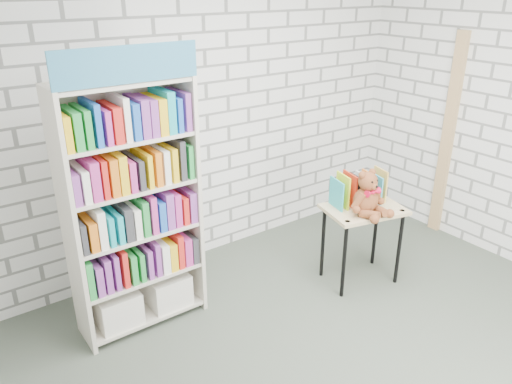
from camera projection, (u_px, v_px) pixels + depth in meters
ground at (356, 360)px, 3.62m from camera, size 4.50×4.50×0.00m
room_shell at (380, 120)px, 2.92m from camera, size 4.52×4.02×2.81m
bookshelf at (133, 208)px, 3.68m from camera, size 0.97×0.38×2.17m
display_table at (363, 218)px, 4.36m from camera, size 0.76×0.61×0.72m
table_books at (358, 189)px, 4.35m from camera, size 0.50×0.31×0.28m
teddy_bear at (368, 197)px, 4.15m from camera, size 0.36×0.33×0.38m
door_trim at (448, 137)px, 5.11m from camera, size 0.05×0.12×2.10m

